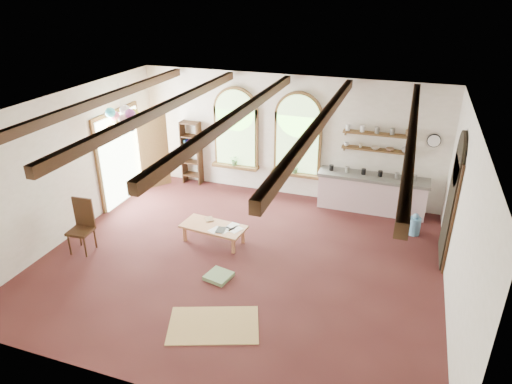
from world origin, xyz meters
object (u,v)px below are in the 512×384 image
at_px(kitchen_counter, 372,193).
at_px(coffee_table, 213,228).
at_px(balloon_cluster, 123,119).
at_px(side_chair, 82,237).

xyz_separation_m(kitchen_counter, coffee_table, (-3.11, -2.70, -0.12)).
xyz_separation_m(kitchen_counter, balloon_cluster, (-5.70, -1.89, 1.87)).
height_order(coffee_table, balloon_cluster, balloon_cluster).
bearing_deg(kitchen_counter, coffee_table, -139.03).
relative_size(coffee_table, side_chair, 1.26).
height_order(coffee_table, side_chair, side_chair).
distance_m(kitchen_counter, coffee_table, 4.12).
bearing_deg(side_chair, kitchen_counter, 35.03).
distance_m(coffee_table, side_chair, 2.79).
xyz_separation_m(coffee_table, side_chair, (-2.50, -1.23, -0.02)).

